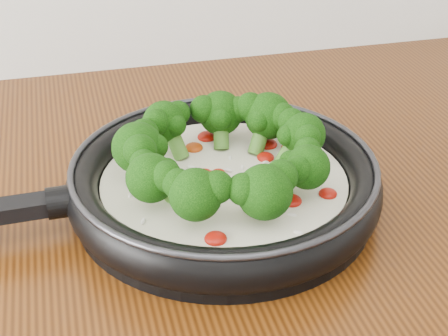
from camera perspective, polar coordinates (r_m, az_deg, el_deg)
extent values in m
cylinder|color=black|center=(0.77, 0.00, -2.80)|extent=(0.34, 0.34, 0.01)
torus|color=black|center=(0.75, 0.00, -1.16)|extent=(0.36, 0.36, 0.04)
torus|color=#2D2D33|center=(0.74, 0.00, 0.40)|extent=(0.35, 0.35, 0.01)
cylinder|color=black|center=(0.73, -13.59, -2.81)|extent=(0.03, 0.04, 0.03)
cylinder|color=white|center=(0.76, 0.00, -1.64)|extent=(0.28, 0.28, 0.02)
ellipsoid|color=#AA1108|center=(0.65, -0.71, -6.04)|extent=(0.03, 0.03, 0.01)
ellipsoid|color=#AA1108|center=(0.82, 3.71, 2.02)|extent=(0.03, 0.03, 0.01)
ellipsoid|color=#B23B0B|center=(0.75, 5.70, -1.02)|extent=(0.02, 0.02, 0.01)
ellipsoid|color=#AA1108|center=(0.83, -1.48, 2.65)|extent=(0.03, 0.03, 0.01)
ellipsoid|color=#AA1108|center=(0.73, 1.84, -1.70)|extent=(0.03, 0.03, 0.01)
ellipsoid|color=#B23B0B|center=(0.79, 5.84, 0.65)|extent=(0.02, 0.02, 0.01)
ellipsoid|color=#AA1108|center=(0.81, 5.44, 1.78)|extent=(0.02, 0.02, 0.01)
ellipsoid|color=#AA1108|center=(0.79, 3.55, 0.90)|extent=(0.03, 0.03, 0.01)
ellipsoid|color=#B23B0B|center=(0.81, -2.58, 1.73)|extent=(0.03, 0.03, 0.01)
ellipsoid|color=#AA1108|center=(0.76, -1.69, -0.48)|extent=(0.03, 0.03, 0.01)
ellipsoid|color=#AA1108|center=(0.75, -1.21, -0.72)|extent=(0.03, 0.03, 0.01)
ellipsoid|color=#B23B0B|center=(0.70, -2.28, -3.58)|extent=(0.02, 0.02, 0.01)
ellipsoid|color=#AA1108|center=(0.75, 2.95, -0.88)|extent=(0.03, 0.03, 0.01)
ellipsoid|color=#AA1108|center=(0.74, -4.76, -1.39)|extent=(0.02, 0.02, 0.01)
ellipsoid|color=#B23B0B|center=(0.76, 3.88, -0.59)|extent=(0.03, 0.03, 0.01)
ellipsoid|color=#AA1108|center=(0.76, -0.48, -0.42)|extent=(0.02, 0.02, 0.01)
ellipsoid|color=#AA1108|center=(0.73, -4.57, -2.06)|extent=(0.02, 0.02, 0.01)
ellipsoid|color=#B23B0B|center=(0.78, 7.03, 0.48)|extent=(0.02, 0.02, 0.01)
ellipsoid|color=#AA1108|center=(0.71, 5.73, -2.80)|extent=(0.03, 0.03, 0.01)
ellipsoid|color=#AA1108|center=(0.76, 6.07, -0.45)|extent=(0.03, 0.03, 0.01)
ellipsoid|color=#B23B0B|center=(0.73, 0.85, -1.73)|extent=(0.02, 0.02, 0.01)
ellipsoid|color=#AA1108|center=(0.73, 8.83, -2.18)|extent=(0.02, 0.02, 0.01)
ellipsoid|color=#AA1108|center=(0.72, -0.73, -2.13)|extent=(0.03, 0.03, 0.01)
ellipsoid|color=white|center=(0.73, -7.97, -2.35)|extent=(0.01, 0.01, 0.00)
ellipsoid|color=white|center=(0.78, 3.59, 0.52)|extent=(0.01, 0.01, 0.00)
ellipsoid|color=white|center=(0.74, 5.45, -1.30)|extent=(0.01, 0.01, 0.00)
ellipsoid|color=white|center=(0.73, 1.05, -1.64)|extent=(0.01, 0.01, 0.00)
ellipsoid|color=white|center=(0.73, 3.15, -1.67)|extent=(0.01, 0.01, 0.00)
ellipsoid|color=white|center=(0.69, -1.25, -3.83)|extent=(0.01, 0.01, 0.00)
ellipsoid|color=white|center=(0.73, 9.34, -2.40)|extent=(0.01, 0.01, 0.00)
ellipsoid|color=white|center=(0.79, 6.28, 0.63)|extent=(0.01, 0.01, 0.00)
ellipsoid|color=white|center=(0.68, -6.89, -4.52)|extent=(0.01, 0.01, 0.00)
ellipsoid|color=white|center=(0.80, -5.02, 1.20)|extent=(0.01, 0.01, 0.00)
ellipsoid|color=white|center=(0.67, 6.34, -5.46)|extent=(0.01, 0.01, 0.00)
ellipsoid|color=white|center=(0.72, -4.42, -2.35)|extent=(0.01, 0.01, 0.00)
ellipsoid|color=white|center=(0.69, 5.82, -4.00)|extent=(0.01, 0.01, 0.00)
ellipsoid|color=white|center=(0.74, -3.27, -1.36)|extent=(0.01, 0.01, 0.00)
ellipsoid|color=white|center=(0.79, 0.54, 0.85)|extent=(0.01, 0.01, 0.00)
ellipsoid|color=white|center=(0.77, -2.78, 0.07)|extent=(0.01, 0.01, 0.00)
ellipsoid|color=white|center=(0.79, -5.75, 0.55)|extent=(0.01, 0.00, 0.00)
ellipsoid|color=white|center=(0.81, -6.12, 1.55)|extent=(0.01, 0.01, 0.00)
ellipsoid|color=white|center=(0.76, 0.35, -0.17)|extent=(0.01, 0.01, 0.00)
ellipsoid|color=white|center=(0.77, 1.56, 0.04)|extent=(0.01, 0.01, 0.00)
ellipsoid|color=white|center=(0.70, -1.34, -3.44)|extent=(0.01, 0.01, 0.00)
ellipsoid|color=white|center=(0.74, 1.25, -1.39)|extent=(0.01, 0.01, 0.00)
ellipsoid|color=white|center=(0.73, 3.60, -2.00)|extent=(0.01, 0.01, 0.00)
cylinder|color=#589430|center=(0.77, 5.41, 1.23)|extent=(0.04, 0.02, 0.04)
sphere|color=black|center=(0.76, 6.77, 2.85)|extent=(0.05, 0.05, 0.05)
sphere|color=black|center=(0.77, 5.77, 3.95)|extent=(0.03, 0.03, 0.03)
sphere|color=black|center=(0.74, 7.13, 2.59)|extent=(0.03, 0.03, 0.03)
sphere|color=black|center=(0.76, 5.46, 2.76)|extent=(0.03, 0.03, 0.03)
cylinder|color=#589430|center=(0.80, 3.05, 2.59)|extent=(0.04, 0.04, 0.04)
sphere|color=black|center=(0.80, 3.78, 4.45)|extent=(0.06, 0.06, 0.06)
sphere|color=black|center=(0.80, 2.25, 5.21)|extent=(0.04, 0.04, 0.04)
sphere|color=black|center=(0.79, 4.98, 4.38)|extent=(0.03, 0.03, 0.03)
sphere|color=black|center=(0.79, 3.07, 4.08)|extent=(0.03, 0.03, 0.03)
cylinder|color=#589430|center=(0.81, -0.25, 2.89)|extent=(0.02, 0.04, 0.04)
sphere|color=black|center=(0.81, -0.30, 4.71)|extent=(0.06, 0.06, 0.05)
sphere|color=black|center=(0.80, -1.74, 5.03)|extent=(0.03, 0.03, 0.03)
sphere|color=black|center=(0.81, 1.15, 5.02)|extent=(0.03, 0.03, 0.03)
sphere|color=black|center=(0.80, -0.25, 4.24)|extent=(0.03, 0.03, 0.03)
cylinder|color=#589430|center=(0.79, -4.12, 2.15)|extent=(0.03, 0.04, 0.04)
sphere|color=black|center=(0.79, -5.11, 3.92)|extent=(0.05, 0.05, 0.05)
sphere|color=black|center=(0.77, -5.84, 3.88)|extent=(0.03, 0.03, 0.03)
sphere|color=black|center=(0.80, -3.93, 4.70)|extent=(0.03, 0.03, 0.03)
sphere|color=black|center=(0.78, -4.15, 3.63)|extent=(0.03, 0.03, 0.03)
cylinder|color=#589430|center=(0.75, -5.86, 0.32)|extent=(0.04, 0.03, 0.04)
sphere|color=black|center=(0.74, -7.35, 1.72)|extent=(0.06, 0.06, 0.06)
sphere|color=black|center=(0.72, -7.16, 1.47)|extent=(0.04, 0.04, 0.04)
sphere|color=black|center=(0.76, -6.81, 2.93)|extent=(0.03, 0.03, 0.03)
sphere|color=black|center=(0.74, -5.88, 1.84)|extent=(0.03, 0.03, 0.03)
cylinder|color=#589430|center=(0.70, -4.90, -1.78)|extent=(0.04, 0.03, 0.04)
sphere|color=black|center=(0.68, -6.25, -0.85)|extent=(0.05, 0.05, 0.05)
sphere|color=black|center=(0.67, -4.93, -0.72)|extent=(0.03, 0.03, 0.03)
sphere|color=black|center=(0.70, -6.84, 0.38)|extent=(0.03, 0.03, 0.03)
sphere|color=black|center=(0.69, -4.91, -0.18)|extent=(0.03, 0.03, 0.03)
cylinder|color=#589430|center=(0.68, -1.88, -2.94)|extent=(0.03, 0.04, 0.04)
sphere|color=black|center=(0.65, -2.43, -2.28)|extent=(0.05, 0.05, 0.05)
sphere|color=black|center=(0.65, -0.60, -1.63)|extent=(0.03, 0.03, 0.03)
sphere|color=black|center=(0.66, -3.96, -1.34)|extent=(0.03, 0.03, 0.03)
sphere|color=black|center=(0.67, -1.89, -1.26)|extent=(0.03, 0.03, 0.03)
cylinder|color=#589430|center=(0.68, 2.70, -2.77)|extent=(0.02, 0.04, 0.04)
sphere|color=black|center=(0.66, 3.48, -2.06)|extent=(0.06, 0.06, 0.06)
sphere|color=black|center=(0.67, 4.85, -0.75)|extent=(0.04, 0.04, 0.04)
sphere|color=black|center=(0.65, 1.67, -1.82)|extent=(0.03, 0.03, 0.03)
sphere|color=black|center=(0.67, 2.71, -1.09)|extent=(0.03, 0.03, 0.03)
cylinder|color=#589430|center=(0.72, 5.61, -1.05)|extent=(0.04, 0.04, 0.04)
sphere|color=black|center=(0.70, 7.13, 0.08)|extent=(0.05, 0.05, 0.05)
sphere|color=black|center=(0.71, 7.12, 1.45)|extent=(0.03, 0.03, 0.03)
sphere|color=black|center=(0.69, 6.37, -0.08)|extent=(0.03, 0.03, 0.03)
sphere|color=black|center=(0.71, 5.65, 0.55)|extent=(0.02, 0.02, 0.02)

